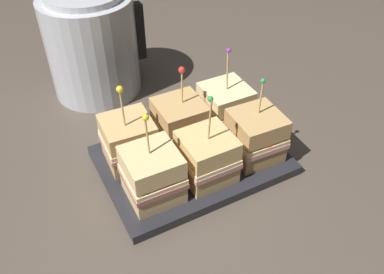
{
  "coord_description": "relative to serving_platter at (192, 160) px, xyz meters",
  "views": [
    {
      "loc": [
        -0.25,
        -0.47,
        0.52
      ],
      "look_at": [
        0.0,
        0.0,
        0.06
      ],
      "focal_mm": 38.0,
      "sensor_mm": 36.0,
      "label": 1
    }
  ],
  "objects": [
    {
      "name": "ground_plane",
      "position": [
        0.0,
        0.0,
        -0.01
      ],
      "size": [
        6.0,
        6.0,
        0.0
      ],
      "primitive_type": "plane",
      "color": "#4C4238"
    },
    {
      "name": "serving_platter",
      "position": [
        0.0,
        0.0,
        0.0
      ],
      "size": [
        0.32,
        0.23,
        0.02
      ],
      "color": "#232328",
      "rests_on": "ground_plane"
    },
    {
      "name": "sandwich_front_left",
      "position": [
        -0.1,
        -0.05,
        0.05
      ],
      "size": [
        0.09,
        0.09,
        0.16
      ],
      "color": "#DBB77A",
      "rests_on": "serving_platter"
    },
    {
      "name": "sandwich_front_center",
      "position": [
        -0.0,
        -0.05,
        0.05
      ],
      "size": [
        0.09,
        0.09,
        0.17
      ],
      "color": "tan",
      "rests_on": "serving_platter"
    },
    {
      "name": "sandwich_front_right",
      "position": [
        0.1,
        -0.05,
        0.05
      ],
      "size": [
        0.09,
        0.09,
        0.16
      ],
      "color": "tan",
      "rests_on": "serving_platter"
    },
    {
      "name": "sandwich_back_left",
      "position": [
        -0.1,
        0.05,
        0.05
      ],
      "size": [
        0.09,
        0.09,
        0.16
      ],
      "color": "tan",
      "rests_on": "serving_platter"
    },
    {
      "name": "sandwich_back_center",
      "position": [
        0.0,
        0.05,
        0.05
      ],
      "size": [
        0.09,
        0.09,
        0.16
      ],
      "color": "tan",
      "rests_on": "serving_platter"
    },
    {
      "name": "sandwich_back_right",
      "position": [
        0.1,
        0.05,
        0.05
      ],
      "size": [
        0.09,
        0.09,
        0.17
      ],
      "color": "beige",
      "rests_on": "serving_platter"
    },
    {
      "name": "kettle_steel",
      "position": [
        -0.07,
        0.32,
        0.1
      ],
      "size": [
        0.21,
        0.19,
        0.24
      ],
      "color": "#B7BABF",
      "rests_on": "ground_plane"
    }
  ]
}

